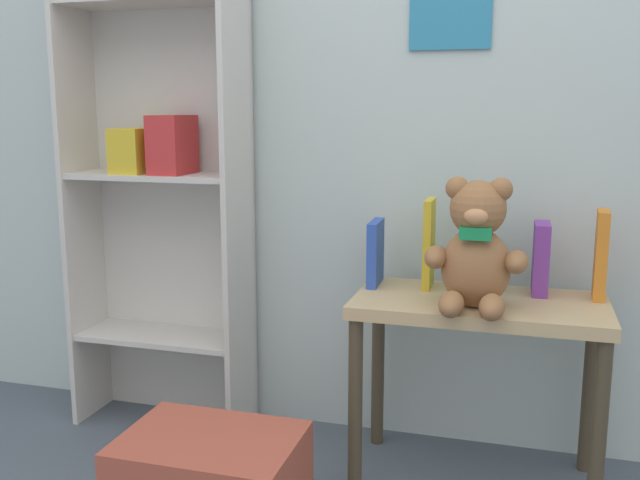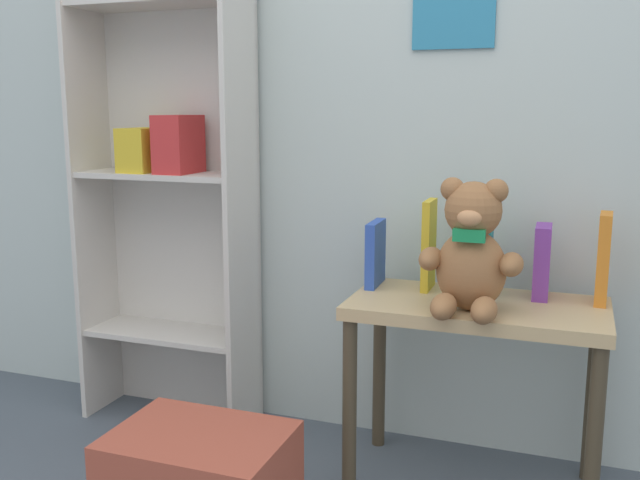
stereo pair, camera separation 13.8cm
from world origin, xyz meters
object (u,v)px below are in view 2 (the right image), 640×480
teddy_bear (471,252)px  book_standing_yellow (429,245)px  book_standing_blue (375,253)px  book_standing_purple (542,262)px  book_standing_orange (603,259)px  bookshelf_side (168,147)px  book_standing_teal (484,253)px  display_table (476,333)px

teddy_bear → book_standing_yellow: teddy_bear is taller
book_standing_blue → teddy_bear: bearing=-33.4°
teddy_bear → book_standing_yellow: size_ratio=1.32×
book_standing_purple → book_standing_orange: bearing=-3.7°
teddy_bear → book_standing_orange: size_ratio=1.41×
bookshelf_side → book_standing_teal: bookshelf_side is taller
book_standing_teal → bookshelf_side: bearing=175.6°
book_standing_orange → display_table: bearing=-158.8°
bookshelf_side → book_standing_orange: bookshelf_side is taller
book_standing_teal → book_standing_yellow: bearing=-178.8°
display_table → book_standing_yellow: book_standing_yellow is taller
bookshelf_side → book_standing_yellow: (0.89, -0.05, -0.26)m
book_standing_blue → book_standing_purple: book_standing_purple is taller
bookshelf_side → teddy_bear: size_ratio=4.88×
book_standing_teal → book_standing_orange: size_ratio=0.95×
book_standing_blue → book_standing_yellow: bearing=0.7°
bookshelf_side → book_standing_purple: bearing=-1.6°
book_standing_blue → book_standing_teal: (0.32, 0.02, 0.02)m
bookshelf_side → book_standing_purple: 1.24m
bookshelf_side → book_standing_blue: bearing=-4.4°
book_standing_blue → book_standing_purple: 0.47m
teddy_bear → book_standing_purple: size_ratio=1.70×
teddy_bear → book_standing_purple: (0.17, 0.21, -0.06)m
book_standing_blue → book_standing_yellow: (0.16, 0.01, 0.04)m
teddy_bear → book_standing_orange: teddy_bear is taller
teddy_bear → book_standing_yellow: 0.24m
book_standing_blue → book_standing_purple: size_ratio=0.94×
display_table → book_standing_orange: (0.32, 0.11, 0.21)m
display_table → book_standing_purple: 0.27m
book_standing_blue → book_standing_teal: bearing=0.9°
bookshelf_side → book_standing_purple: bookshelf_side is taller
display_table → book_standing_orange: bearing=18.6°
display_table → book_standing_purple: (0.16, 0.11, 0.19)m
bookshelf_side → teddy_bear: 1.09m
book_standing_teal → book_standing_purple: book_standing_teal is taller
bookshelf_side → book_standing_teal: (1.05, -0.04, -0.28)m
display_table → book_standing_orange: size_ratio=2.80×
display_table → book_standing_orange: 0.40m
display_table → book_standing_teal: book_standing_teal is taller
bookshelf_side → book_standing_purple: (1.21, -0.03, -0.29)m
book_standing_yellow → book_standing_teal: 0.16m
bookshelf_side → book_standing_yellow: 0.93m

